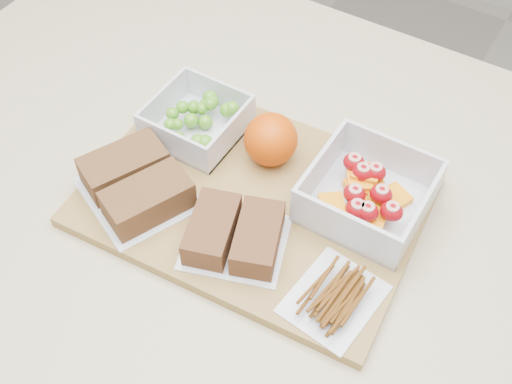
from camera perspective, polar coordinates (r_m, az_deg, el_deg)
counter at (r=1.22m, az=-0.21°, el=-14.78°), size 1.20×0.90×0.90m
cutting_board at (r=0.83m, az=-0.25°, el=-0.73°), size 0.44×0.33×0.02m
grape_container at (r=0.89m, az=-5.14°, el=6.34°), size 0.12×0.12×0.05m
fruit_container at (r=0.81m, az=9.86°, el=-0.23°), size 0.14×0.14×0.06m
orange at (r=0.84m, az=1.32°, el=4.70°), size 0.07×0.07×0.07m
sandwich_bag_left at (r=0.83m, az=-10.62°, el=0.76°), size 0.18×0.17×0.04m
sandwich_bag_center at (r=0.77m, az=-1.89°, el=-3.76°), size 0.15×0.14×0.04m
pretzel_bag at (r=0.74m, az=7.02°, el=-8.99°), size 0.10×0.12×0.03m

